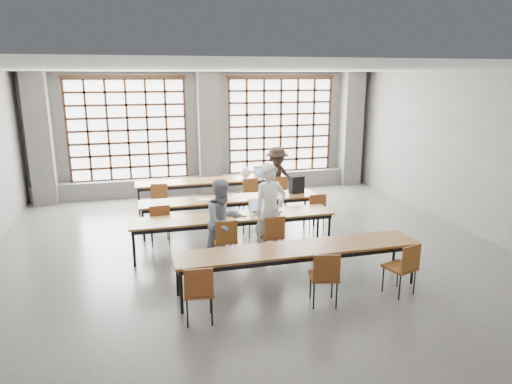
# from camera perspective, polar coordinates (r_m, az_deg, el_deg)

# --- Properties ---
(floor) EXTENTS (11.00, 11.00, 0.00)m
(floor) POSITION_cam_1_polar(r_m,az_deg,el_deg) (8.84, -0.06, -8.24)
(floor) COLOR #4F4F4C
(floor) RESTS_ON ground
(ceiling) EXTENTS (11.00, 11.00, 0.00)m
(ceiling) POSITION_cam_1_polar(r_m,az_deg,el_deg) (8.16, -0.07, 15.09)
(ceiling) COLOR silver
(ceiling) RESTS_ON floor
(wall_back) EXTENTS (10.00, 0.00, 10.00)m
(wall_back) POSITION_cam_1_polar(r_m,az_deg,el_deg) (13.64, -6.12, 7.38)
(wall_back) COLOR #61615F
(wall_back) RESTS_ON floor
(wall_front) EXTENTS (10.00, 0.00, 10.00)m
(wall_front) POSITION_cam_1_polar(r_m,az_deg,el_deg) (3.59, 24.18, -14.47)
(wall_front) COLOR #61615F
(wall_front) RESTS_ON floor
(wall_right) EXTENTS (0.00, 11.00, 11.00)m
(wall_right) POSITION_cam_1_polar(r_m,az_deg,el_deg) (10.74, 26.72, 4.02)
(wall_right) COLOR #61615F
(wall_right) RESTS_ON floor
(column_left) EXTENTS (0.60, 0.55, 3.50)m
(column_left) POSITION_cam_1_polar(r_m,az_deg,el_deg) (13.41, -25.36, 5.96)
(column_left) COLOR #585855
(column_left) RESTS_ON floor
(column_mid) EXTENTS (0.60, 0.55, 3.50)m
(column_mid) POSITION_cam_1_polar(r_m,az_deg,el_deg) (13.37, -5.93, 7.24)
(column_mid) COLOR #585855
(column_mid) RESTS_ON floor
(column_right) EXTENTS (0.60, 0.55, 3.50)m
(column_right) POSITION_cam_1_polar(r_m,az_deg,el_deg) (14.76, 11.73, 7.70)
(column_right) COLOR #585855
(column_right) RESTS_ON floor
(window_left) EXTENTS (3.32, 0.12, 3.00)m
(window_left) POSITION_cam_1_polar(r_m,az_deg,el_deg) (13.38, -15.71, 7.44)
(window_left) COLOR white
(window_left) RESTS_ON wall_back
(window_right) EXTENTS (3.32, 0.12, 3.00)m
(window_right) POSITION_cam_1_polar(r_m,az_deg,el_deg) (14.08, 3.09, 8.27)
(window_right) COLOR white
(window_right) RESTS_ON wall_back
(sill_ledge) EXTENTS (9.80, 0.35, 0.50)m
(sill_ledge) POSITION_cam_1_polar(r_m,az_deg,el_deg) (13.71, -5.82, 1.05)
(sill_ledge) COLOR #585855
(sill_ledge) RESTS_ON floor
(desk_row_a) EXTENTS (4.00, 0.70, 0.73)m
(desk_row_a) POSITION_cam_1_polar(r_m,az_deg,el_deg) (12.06, -5.39, 1.23)
(desk_row_a) COLOR brown
(desk_row_a) RESTS_ON floor
(desk_row_b) EXTENTS (4.00, 0.70, 0.73)m
(desk_row_b) POSITION_cam_1_polar(r_m,az_deg,el_deg) (10.25, -3.26, -1.10)
(desk_row_b) COLOR brown
(desk_row_b) RESTS_ON floor
(desk_row_c) EXTENTS (4.00, 0.70, 0.73)m
(desk_row_c) POSITION_cam_1_polar(r_m,az_deg,el_deg) (8.98, -2.84, -3.37)
(desk_row_c) COLOR brown
(desk_row_c) RESTS_ON floor
(desk_row_d) EXTENTS (4.00, 0.70, 0.73)m
(desk_row_d) POSITION_cam_1_polar(r_m,az_deg,el_deg) (7.40, 5.39, -7.39)
(desk_row_d) COLOR brown
(desk_row_d) RESTS_ON floor
(chair_back_left) EXTENTS (0.49, 0.49, 0.88)m
(chair_back_left) POSITION_cam_1_polar(r_m,az_deg,el_deg) (11.34, -11.88, -0.54)
(chair_back_left) COLOR brown
(chair_back_left) RESTS_ON floor
(chair_back_mid) EXTENTS (0.47, 0.47, 0.88)m
(chair_back_mid) POSITION_cam_1_polar(r_m,az_deg,el_deg) (11.66, -0.92, 0.18)
(chair_back_mid) COLOR brown
(chair_back_mid) RESTS_ON floor
(chair_back_right) EXTENTS (0.43, 0.44, 0.88)m
(chair_back_right) POSITION_cam_1_polar(r_m,az_deg,el_deg) (11.87, 2.79, 0.43)
(chair_back_right) COLOR brown
(chair_back_right) RESTS_ON floor
(chair_mid_left) EXTENTS (0.43, 0.44, 0.88)m
(chair_mid_left) POSITION_cam_1_polar(r_m,az_deg,el_deg) (9.50, -11.95, -3.48)
(chair_mid_left) COLOR brown
(chair_mid_left) RESTS_ON floor
(chair_mid_centre) EXTENTS (0.48, 0.48, 0.88)m
(chair_mid_centre) POSITION_cam_1_polar(r_m,az_deg,el_deg) (9.79, -0.13, -2.61)
(chair_mid_centre) COLOR brown
(chair_mid_centre) RESTS_ON floor
(chair_mid_right) EXTENTS (0.43, 0.44, 0.88)m
(chair_mid_right) POSITION_cam_1_polar(r_m,az_deg,el_deg) (10.22, 7.42, -1.99)
(chair_mid_right) COLOR brown
(chair_mid_right) RESTS_ON floor
(chair_front_left) EXTENTS (0.44, 0.45, 0.88)m
(chair_front_left) POSITION_cam_1_polar(r_m,az_deg,el_deg) (8.38, -3.89, -5.63)
(chair_front_left) COLOR brown
(chair_front_left) RESTS_ON floor
(chair_front_right) EXTENTS (0.45, 0.46, 0.88)m
(chair_front_right) POSITION_cam_1_polar(r_m,az_deg,el_deg) (8.59, 2.05, -5.10)
(chair_front_right) COLOR brown
(chair_front_right) RESTS_ON floor
(chair_near_left) EXTENTS (0.46, 0.47, 0.88)m
(chair_near_left) POSITION_cam_1_polar(r_m,az_deg,el_deg) (6.51, -7.17, -11.86)
(chair_near_left) COLOR brown
(chair_near_left) RESTS_ON floor
(chair_near_mid) EXTENTS (0.50, 0.51, 0.88)m
(chair_near_mid) POSITION_cam_1_polar(r_m,az_deg,el_deg) (6.98, 8.61, -10.02)
(chair_near_mid) COLOR maroon
(chair_near_mid) RESTS_ON floor
(chair_near_right) EXTENTS (0.52, 0.52, 0.88)m
(chair_near_right) POSITION_cam_1_polar(r_m,az_deg,el_deg) (7.59, 18.03, -8.54)
(chair_near_right) COLOR brown
(chair_near_right) RESTS_ON floor
(student_male) EXTENTS (0.76, 0.59, 1.83)m
(student_male) POSITION_cam_1_polar(r_m,az_deg,el_deg) (8.58, 1.77, -2.44)
(student_male) COLOR white
(student_male) RESTS_ON floor
(student_female) EXTENTS (0.95, 0.86, 1.59)m
(student_female) POSITION_cam_1_polar(r_m,az_deg,el_deg) (8.41, -4.12, -3.68)
(student_female) COLOR #172546
(student_female) RESTS_ON floor
(student_back) EXTENTS (1.14, 0.81, 1.61)m
(student_back) POSITION_cam_1_polar(r_m,az_deg,el_deg) (11.93, 2.61, 1.82)
(student_back) COLOR black
(student_back) RESTS_ON floor
(laptop_front) EXTENTS (0.37, 0.31, 0.26)m
(laptop_front) POSITION_cam_1_polar(r_m,az_deg,el_deg) (9.17, 0.37, -2.14)
(laptop_front) COLOR silver
(laptop_front) RESTS_ON desk_row_c
(laptop_back) EXTENTS (0.39, 0.34, 0.26)m
(laptop_back) POSITION_cam_1_polar(r_m,az_deg,el_deg) (12.43, 0.63, 2.29)
(laptop_back) COLOR #AFB0B4
(laptop_back) RESTS_ON desk_row_a
(mouse) EXTENTS (0.10, 0.06, 0.04)m
(mouse) POSITION_cam_1_polar(r_m,az_deg,el_deg) (9.17, 2.99, -2.43)
(mouse) COLOR silver
(mouse) RESTS_ON desk_row_c
(green_box) EXTENTS (0.26, 0.19, 0.09)m
(green_box) POSITION_cam_1_polar(r_m,az_deg,el_deg) (9.01, -3.27, -2.58)
(green_box) COLOR green
(green_box) RESTS_ON desk_row_c
(phone) EXTENTS (0.14, 0.10, 0.01)m
(phone) POSITION_cam_1_polar(r_m,az_deg,el_deg) (8.90, -1.57, -3.02)
(phone) COLOR black
(phone) RESTS_ON desk_row_c
(paper_sheet_a) EXTENTS (0.34, 0.27, 0.00)m
(paper_sheet_a) POSITION_cam_1_polar(r_m,az_deg,el_deg) (10.18, -6.63, -0.90)
(paper_sheet_a) COLOR silver
(paper_sheet_a) RESTS_ON desk_row_b
(paper_sheet_b) EXTENTS (0.30, 0.22, 0.00)m
(paper_sheet_b) POSITION_cam_1_polar(r_m,az_deg,el_deg) (10.13, -4.87, -0.93)
(paper_sheet_b) COLOR white
(paper_sheet_b) RESTS_ON desk_row_b
(paper_sheet_c) EXTENTS (0.34, 0.28, 0.00)m
(paper_sheet_c) POSITION_cam_1_polar(r_m,az_deg,el_deg) (10.26, -2.72, -0.71)
(paper_sheet_c) COLOR silver
(paper_sheet_c) RESTS_ON desk_row_b
(backpack) EXTENTS (0.34, 0.24, 0.40)m
(backpack) POSITION_cam_1_polar(r_m,az_deg,el_deg) (10.66, 5.10, 0.95)
(backpack) COLOR black
(backpack) RESTS_ON desk_row_b
(plastic_bag) EXTENTS (0.32, 0.29, 0.29)m
(plastic_bag) POSITION_cam_1_polar(r_m,az_deg,el_deg) (12.25, -1.30, 2.49)
(plastic_bag) COLOR silver
(plastic_bag) RESTS_ON desk_row_a
(red_pouch) EXTENTS (0.22, 0.15, 0.06)m
(red_pouch) POSITION_cam_1_polar(r_m,az_deg,el_deg) (6.60, -7.19, -11.84)
(red_pouch) COLOR #AE1520
(red_pouch) RESTS_ON chair_near_left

